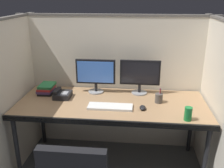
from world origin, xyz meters
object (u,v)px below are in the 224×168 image
(desk, at_px, (111,107))
(monitor_left, at_px, (96,74))
(desk_phone, at_px, (62,94))
(computer_mouse, at_px, (143,108))
(monitor_right, at_px, (140,75))
(keyboard_main, at_px, (110,107))
(soda_can, at_px, (188,114))
(pen_cup, at_px, (159,98))
(book_stack, at_px, (47,89))

(desk, bearing_deg, monitor_left, 126.30)
(desk_phone, bearing_deg, monitor_left, 29.36)
(monitor_left, xyz_separation_m, computer_mouse, (0.51, -0.39, -0.20))
(monitor_right, bearing_deg, keyboard_main, -124.34)
(soda_can, bearing_deg, pen_cup, 122.18)
(desk, bearing_deg, desk_phone, 170.72)
(desk, bearing_deg, book_stack, 165.59)
(book_stack, bearing_deg, soda_can, -18.69)
(computer_mouse, bearing_deg, desk, 159.20)
(soda_can, bearing_deg, computer_mouse, 155.31)
(monitor_right, height_order, pen_cup, monitor_right)
(pen_cup, bearing_deg, desk, -172.97)
(monitor_left, relative_size, monitor_right, 1.00)
(computer_mouse, height_order, soda_can, soda_can)
(pen_cup, relative_size, soda_can, 1.25)
(monitor_right, height_order, keyboard_main, monitor_right)
(pen_cup, bearing_deg, monitor_left, 162.32)
(book_stack, distance_m, desk_phone, 0.23)
(desk, height_order, computer_mouse, computer_mouse)
(monitor_right, relative_size, desk_phone, 2.26)
(keyboard_main, relative_size, computer_mouse, 4.48)
(monitor_left, xyz_separation_m, desk_phone, (-0.33, -0.19, -0.18))
(pen_cup, bearing_deg, computer_mouse, -132.68)
(pen_cup, bearing_deg, desk_phone, 178.37)
(computer_mouse, relative_size, book_stack, 0.43)
(monitor_left, height_order, desk_phone, monitor_left)
(desk_phone, bearing_deg, keyboard_main, -20.76)
(book_stack, xyz_separation_m, desk_phone, (0.20, -0.10, -0.02))
(soda_can, bearing_deg, desk, 157.02)
(desk, relative_size, monitor_right, 4.42)
(pen_cup, height_order, desk_phone, pen_cup)
(monitor_left, distance_m, book_stack, 0.57)
(monitor_left, xyz_separation_m, monitor_right, (0.48, 0.01, 0.00))
(soda_can, bearing_deg, desk_phone, 162.72)
(pen_cup, relative_size, desk_phone, 0.80)
(monitor_left, bearing_deg, soda_can, -32.37)
(book_stack, bearing_deg, desk, -14.41)
(desk, xyz_separation_m, monitor_right, (0.28, 0.29, 0.27))
(monitor_right, height_order, computer_mouse, monitor_right)
(keyboard_main, relative_size, soda_can, 3.52)
(keyboard_main, bearing_deg, book_stack, 157.56)
(monitor_right, distance_m, computer_mouse, 0.45)
(monitor_left, bearing_deg, pen_cup, -17.68)
(computer_mouse, xyz_separation_m, pen_cup, (0.16, 0.18, 0.03))
(desk, relative_size, pen_cup, 12.49)
(monitor_left, xyz_separation_m, pen_cup, (0.68, -0.22, -0.17))
(desk, distance_m, soda_can, 0.77)
(desk, bearing_deg, pen_cup, 7.03)
(monitor_right, relative_size, book_stack, 1.93)
(monitor_left, height_order, pen_cup, monitor_left)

